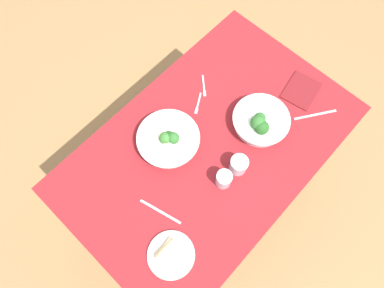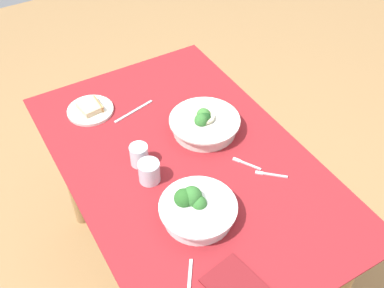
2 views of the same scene
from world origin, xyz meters
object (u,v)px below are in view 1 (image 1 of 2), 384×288
object	(u,v)px
broccoli_bowl_far	(260,122)
water_glass_side	(224,179)
bread_side_plate	(171,255)
fork_by_far_bowl	(198,104)
table_knife_right	(160,212)
water_glass_center	(239,165)
fork_by_near_bowl	(204,87)
napkin_folded_upper	(301,90)
broccoli_bowl_near	(169,140)
table_knife_left	(315,115)

from	to	relation	value
broccoli_bowl_far	water_glass_side	size ratio (longest dim) A/B	3.11
bread_side_plate	fork_by_far_bowl	distance (m)	0.66
bread_side_plate	table_knife_right	xyz separation A→B (m)	(-0.09, -0.15, -0.01)
broccoli_bowl_far	fork_by_far_bowl	world-z (taller)	broccoli_bowl_far
water_glass_center	fork_by_near_bowl	distance (m)	0.42
fork_by_near_bowl	table_knife_right	xyz separation A→B (m)	(0.55, 0.26, -0.00)
fork_by_near_bowl	table_knife_right	size ratio (longest dim) A/B	0.48
table_knife_right	napkin_folded_upper	world-z (taller)	napkin_folded_upper
fork_by_near_bowl	broccoli_bowl_near	bearing A→B (deg)	-33.71
broccoli_bowl_near	fork_by_near_bowl	xyz separation A→B (m)	(-0.31, -0.08, -0.03)
broccoli_bowl_far	broccoli_bowl_near	world-z (taller)	broccoli_bowl_far
table_knife_left	table_knife_right	world-z (taller)	same
fork_by_near_bowl	table_knife_left	xyz separation A→B (m)	(-0.24, 0.46, -0.00)
fork_by_near_bowl	table_knife_left	bearing A→B (deg)	68.97
table_knife_right	bread_side_plate	bearing A→B (deg)	134.85
napkin_folded_upper	water_glass_center	bearing A→B (deg)	3.35
water_glass_side	napkin_folded_upper	world-z (taller)	water_glass_side
broccoli_bowl_near	water_glass_center	size ratio (longest dim) A/B	3.40
fork_by_far_bowl	napkin_folded_upper	xyz separation A→B (m)	(-0.38, 0.30, 0.00)
bread_side_plate	fork_by_far_bowl	bearing A→B (deg)	-146.14
water_glass_center	table_knife_left	world-z (taller)	water_glass_center
broccoli_bowl_far	fork_by_near_bowl	world-z (taller)	broccoli_bowl_far
water_glass_center	napkin_folded_upper	bearing A→B (deg)	-176.65
table_knife_left	water_glass_center	bearing A→B (deg)	21.99
water_glass_side	table_knife_left	xyz separation A→B (m)	(-0.51, 0.10, -0.04)
water_glass_center	napkin_folded_upper	distance (m)	0.49
broccoli_bowl_near	fork_by_far_bowl	distance (m)	0.23
broccoli_bowl_far	fork_by_far_bowl	size ratio (longest dim) A/B	2.51
napkin_folded_upper	table_knife_left	bearing A→B (deg)	64.65
fork_by_far_bowl	table_knife_right	world-z (taller)	same
water_glass_center	water_glass_side	world-z (taller)	water_glass_side
fork_by_far_bowl	napkin_folded_upper	bearing A→B (deg)	111.35
broccoli_bowl_near	napkin_folded_upper	world-z (taller)	broccoli_bowl_near
water_glass_center	broccoli_bowl_far	bearing A→B (deg)	-164.62
fork_by_far_bowl	water_glass_center	bearing A→B (deg)	41.58
broccoli_bowl_far	water_glass_side	world-z (taller)	broccoli_bowl_far
fork_by_near_bowl	napkin_folded_upper	size ratio (longest dim) A/B	0.54
broccoli_bowl_near	napkin_folded_upper	distance (m)	0.66
fork_by_far_bowl	table_knife_left	xyz separation A→B (m)	(-0.32, 0.42, -0.00)
water_glass_side	fork_by_far_bowl	size ratio (longest dim) A/B	0.81
bread_side_plate	table_knife_right	distance (m)	0.17
fork_by_far_bowl	napkin_folded_upper	world-z (taller)	napkin_folded_upper
napkin_folded_upper	broccoli_bowl_near	bearing A→B (deg)	-23.57
water_glass_center	fork_by_near_bowl	xyz separation A→B (m)	(-0.19, -0.37, -0.04)
water_glass_center	fork_by_far_bowl	bearing A→B (deg)	-107.98
bread_side_plate	table_knife_left	distance (m)	0.87
broccoli_bowl_far	bread_side_plate	distance (m)	0.67
broccoli_bowl_far	table_knife_left	bearing A→B (deg)	144.39
water_glass_center	water_glass_side	xyz separation A→B (m)	(0.09, -0.00, 0.00)
water_glass_center	table_knife_right	xyz separation A→B (m)	(0.35, -0.11, -0.04)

